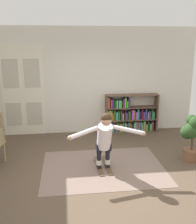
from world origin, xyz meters
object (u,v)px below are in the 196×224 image
object	(u,v)px
potted_plant	(192,133)
person_skier	(105,136)
bookshelf	(130,116)
skis_pair	(103,166)

from	to	relation	value
potted_plant	person_skier	distance (m)	1.92
potted_plant	person_skier	bearing A→B (deg)	-172.71
bookshelf	skis_pair	xyz separation A→B (m)	(-1.06, -2.07, -0.45)
bookshelf	person_skier	size ratio (longest dim) A/B	1.00
potted_plant	skis_pair	size ratio (longest dim) A/B	1.31
potted_plant	skis_pair	world-z (taller)	potted_plant
skis_pair	potted_plant	bearing A→B (deg)	2.33
bookshelf	potted_plant	xyz separation A→B (m)	(0.85, -2.00, 0.15)
skis_pair	person_skier	size ratio (longest dim) A/B	0.53
bookshelf	potted_plant	distance (m)	2.18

